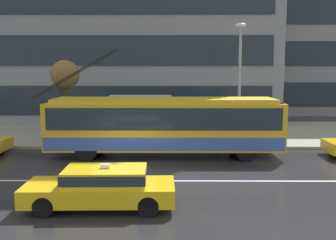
{
  "coord_description": "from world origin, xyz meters",
  "views": [
    {
      "loc": [
        1.92,
        -15.63,
        4.31
      ],
      "look_at": [
        1.79,
        2.91,
        1.83
      ],
      "focal_mm": 41.1,
      "sensor_mm": 36.0,
      "label": 1
    }
  ],
  "objects_px": {
    "pedestrian_walking_past": "(154,115)",
    "bus_shelter": "(141,106)",
    "taxi_oncoming_near": "(102,186)",
    "pedestrian_approaching_curb": "(80,112)",
    "pedestrian_at_shelter": "(217,112)",
    "street_lamp": "(240,73)",
    "trolleybus": "(165,124)",
    "street_tree_bare": "(65,77)"
  },
  "relations": [
    {
      "from": "pedestrian_at_shelter",
      "to": "pedestrian_walking_past",
      "type": "relative_size",
      "value": 0.98
    },
    {
      "from": "bus_shelter",
      "to": "pedestrian_approaching_curb",
      "type": "xyz_separation_m",
      "value": [
        -3.57,
        -0.11,
        -0.3
      ]
    },
    {
      "from": "taxi_oncoming_near",
      "to": "pedestrian_approaching_curb",
      "type": "distance_m",
      "value": 11.46
    },
    {
      "from": "taxi_oncoming_near",
      "to": "pedestrian_at_shelter",
      "type": "relative_size",
      "value": 2.37
    },
    {
      "from": "pedestrian_approaching_curb",
      "to": "street_lamp",
      "type": "bearing_deg",
      "value": -8.21
    },
    {
      "from": "trolleybus",
      "to": "bus_shelter",
      "type": "distance_m",
      "value": 4.15
    },
    {
      "from": "street_lamp",
      "to": "street_tree_bare",
      "type": "height_order",
      "value": "street_lamp"
    },
    {
      "from": "taxi_oncoming_near",
      "to": "street_lamp",
      "type": "bearing_deg",
      "value": 58.47
    },
    {
      "from": "pedestrian_at_shelter",
      "to": "trolleybus",
      "type": "bearing_deg",
      "value": -127.06
    },
    {
      "from": "taxi_oncoming_near",
      "to": "street_tree_bare",
      "type": "height_order",
      "value": "street_tree_bare"
    },
    {
      "from": "bus_shelter",
      "to": "street_lamp",
      "type": "xyz_separation_m",
      "value": [
        5.55,
        -1.43,
        1.95
      ]
    },
    {
      "from": "taxi_oncoming_near",
      "to": "pedestrian_walking_past",
      "type": "relative_size",
      "value": 2.33
    },
    {
      "from": "taxi_oncoming_near",
      "to": "bus_shelter",
      "type": "distance_m",
      "value": 11.15
    },
    {
      "from": "street_tree_bare",
      "to": "trolleybus",
      "type": "bearing_deg",
      "value": -33.47
    },
    {
      "from": "pedestrian_at_shelter",
      "to": "street_tree_bare",
      "type": "distance_m",
      "value": 9.26
    },
    {
      "from": "taxi_oncoming_near",
      "to": "pedestrian_walking_past",
      "type": "xyz_separation_m",
      "value": [
        1.18,
        9.63,
        1.08
      ]
    },
    {
      "from": "bus_shelter",
      "to": "pedestrian_walking_past",
      "type": "xyz_separation_m",
      "value": [
        0.82,
        -1.42,
        -0.32
      ]
    },
    {
      "from": "trolleybus",
      "to": "street_lamp",
      "type": "distance_m",
      "value": 5.34
    },
    {
      "from": "taxi_oncoming_near",
      "to": "pedestrian_at_shelter",
      "type": "height_order",
      "value": "pedestrian_at_shelter"
    },
    {
      "from": "taxi_oncoming_near",
      "to": "bus_shelter",
      "type": "height_order",
      "value": "bus_shelter"
    },
    {
      "from": "pedestrian_at_shelter",
      "to": "pedestrian_approaching_curb",
      "type": "xyz_separation_m",
      "value": [
        -8.14,
        -0.37,
        0.07
      ]
    },
    {
      "from": "trolleybus",
      "to": "bus_shelter",
      "type": "relative_size",
      "value": 3.35
    },
    {
      "from": "taxi_oncoming_near",
      "to": "pedestrian_at_shelter",
      "type": "bearing_deg",
      "value": 66.44
    },
    {
      "from": "trolleybus",
      "to": "pedestrian_walking_past",
      "type": "relative_size",
      "value": 6.07
    },
    {
      "from": "pedestrian_approaching_curb",
      "to": "trolleybus",
      "type": "bearing_deg",
      "value": -36.53
    },
    {
      "from": "pedestrian_approaching_curb",
      "to": "pedestrian_walking_past",
      "type": "xyz_separation_m",
      "value": [
        4.38,
        -1.31,
        -0.02
      ]
    },
    {
      "from": "pedestrian_approaching_curb",
      "to": "street_lamp",
      "type": "height_order",
      "value": "street_lamp"
    },
    {
      "from": "bus_shelter",
      "to": "street_lamp",
      "type": "height_order",
      "value": "street_lamp"
    },
    {
      "from": "bus_shelter",
      "to": "street_tree_bare",
      "type": "distance_m",
      "value": 4.77
    },
    {
      "from": "trolleybus",
      "to": "pedestrian_at_shelter",
      "type": "height_order",
      "value": "trolleybus"
    },
    {
      "from": "trolleybus",
      "to": "street_tree_bare",
      "type": "bearing_deg",
      "value": 146.53
    },
    {
      "from": "pedestrian_walking_past",
      "to": "street_lamp",
      "type": "distance_m",
      "value": 5.25
    },
    {
      "from": "pedestrian_walking_past",
      "to": "bus_shelter",
      "type": "bearing_deg",
      "value": 119.87
    },
    {
      "from": "bus_shelter",
      "to": "pedestrian_walking_past",
      "type": "bearing_deg",
      "value": -60.13
    },
    {
      "from": "trolleybus",
      "to": "pedestrian_at_shelter",
      "type": "distance_m",
      "value": 5.15
    },
    {
      "from": "pedestrian_walking_past",
      "to": "street_tree_bare",
      "type": "height_order",
      "value": "street_tree_bare"
    },
    {
      "from": "trolleybus",
      "to": "bus_shelter",
      "type": "height_order",
      "value": "trolleybus"
    },
    {
      "from": "taxi_oncoming_near",
      "to": "trolleybus",
      "type": "bearing_deg",
      "value": 75.72
    },
    {
      "from": "pedestrian_approaching_curb",
      "to": "street_lamp",
      "type": "xyz_separation_m",
      "value": [
        9.11,
        -1.31,
        2.25
      ]
    },
    {
      "from": "bus_shelter",
      "to": "pedestrian_at_shelter",
      "type": "xyz_separation_m",
      "value": [
        4.57,
        0.26,
        -0.36
      ]
    },
    {
      "from": "bus_shelter",
      "to": "pedestrian_at_shelter",
      "type": "distance_m",
      "value": 4.59
    },
    {
      "from": "taxi_oncoming_near",
      "to": "street_tree_bare",
      "type": "relative_size",
      "value": 1.0
    }
  ]
}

